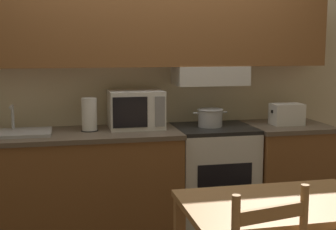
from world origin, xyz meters
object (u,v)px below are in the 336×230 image
Objects in this scene: stove_range at (213,179)px; toaster at (287,114)px; microwave at (136,109)px; cooking_pot at (210,117)px; sink_basin at (11,133)px; dining_table at (279,226)px; paper_towel_roll at (89,115)px.

stove_range is 3.28× the size of toaster.
toaster reaches higher than stove_range.
microwave is at bearing 174.45° from toaster.
toaster is (0.67, -0.05, 0.01)m from cooking_pot.
sink_basin is (-0.96, -0.10, -0.14)m from microwave.
toaster is at bearing -0.59° from sink_basin.
stove_range is 2.06× the size of microwave.
sink_basin is (-1.61, -0.02, 0.47)m from stove_range.
toaster is 1.72m from dining_table.
toaster is (0.63, -0.04, 0.54)m from stove_range.
sink_basin is 2.13m from dining_table.
stove_range is 1.17m from paper_towel_roll.
cooking_pot is 0.99m from paper_towel_roll.
stove_range is at bearing 84.69° from dining_table.
sink_basin reaches higher than stove_range.
stove_range is 1.67m from sink_basin.
sink_basin is 0.59× the size of dining_table.
cooking_pot is at bearing 0.92° from sink_basin.
microwave is 0.74× the size of sink_basin.
microwave is 1.28m from toaster.
sink_basin is 0.60m from paper_towel_roll.
paper_towel_roll is (-0.38, -0.06, -0.02)m from microwave.
microwave is 0.98m from sink_basin.
sink_basin is at bearing 133.89° from dining_table.
dining_table is at bearing -117.38° from toaster.
microwave reaches higher than cooking_pot.
paper_towel_roll is (-1.66, 0.06, 0.04)m from toaster.
microwave is 0.38m from paper_towel_roll.
microwave is (-0.64, 0.08, 0.60)m from stove_range.
sink_basin reaches higher than cooking_pot.
sink_basin is at bearing -179.08° from cooking_pot.
cooking_pot is at bearing -7.06° from microwave.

